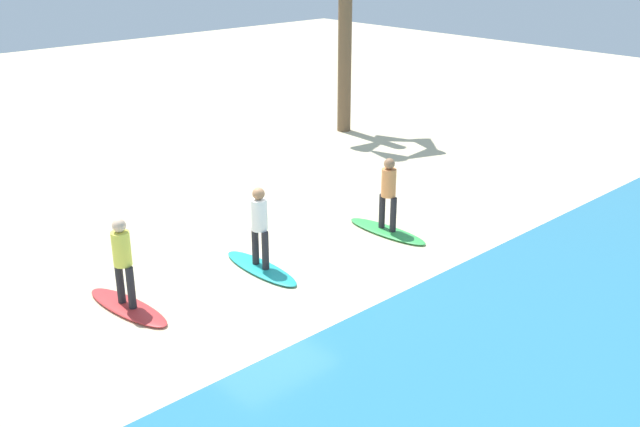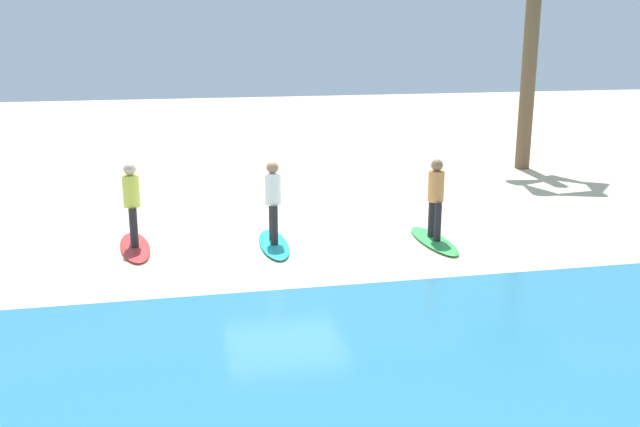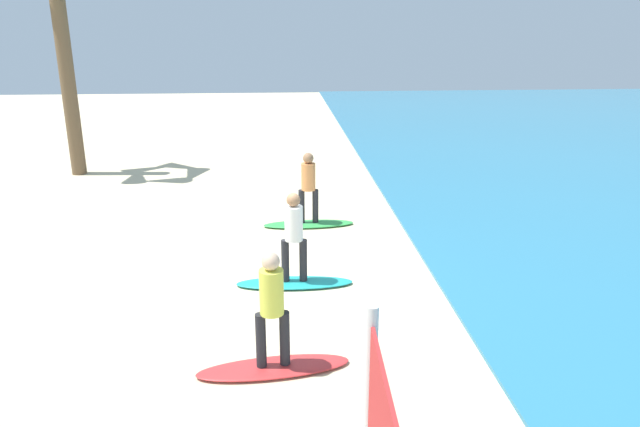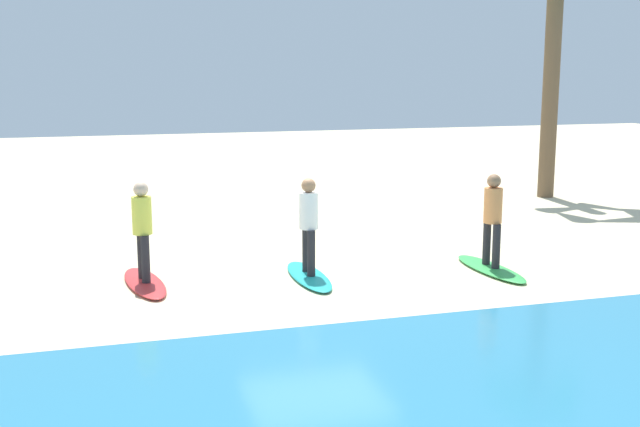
{
  "view_description": "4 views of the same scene",
  "coord_description": "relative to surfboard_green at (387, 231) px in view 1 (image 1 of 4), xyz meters",
  "views": [
    {
      "loc": [
        8.2,
        10.67,
        6.31
      ],
      "look_at": [
        -0.63,
        1.18,
        1.19
      ],
      "focal_mm": 40.69,
      "sensor_mm": 36.0,
      "label": 1
    },
    {
      "loc": [
        2.15,
        14.04,
        4.31
      ],
      "look_at": [
        -0.41,
        1.74,
        0.99
      ],
      "focal_mm": 40.27,
      "sensor_mm": 36.0,
      "label": 2
    },
    {
      "loc": [
        9.99,
        0.17,
        4.54
      ],
      "look_at": [
        -0.84,
        0.95,
        0.99
      ],
      "focal_mm": 33.1,
      "sensor_mm": 36.0,
      "label": 3
    },
    {
      "loc": [
        3.84,
        13.02,
        3.56
      ],
      "look_at": [
        0.12,
        0.62,
        1.16
      ],
      "focal_mm": 44.55,
      "sensor_mm": 36.0,
      "label": 4
    }
  ],
  "objects": [
    {
      "name": "ground_plane",
      "position": [
        2.97,
        -0.84,
        -0.04
      ],
      "size": [
        60.0,
        60.0,
        0.0
      ],
      "primitive_type": "plane",
      "color": "beige"
    },
    {
      "name": "surfer_green",
      "position": [
        -0.0,
        -0.0,
        0.99
      ],
      "size": [
        0.32,
        0.46,
        1.64
      ],
      "color": "#232328",
      "rests_on": "surfboard_green"
    },
    {
      "name": "surfer_teal",
      "position": [
        3.23,
        -0.43,
        0.99
      ],
      "size": [
        0.32,
        0.46,
        1.64
      ],
      "color": "#232328",
      "rests_on": "surfboard_teal"
    },
    {
      "name": "surfboard_teal",
      "position": [
        3.23,
        -0.43,
        0.0
      ],
      "size": [
        0.6,
        2.11,
        0.09
      ],
      "primitive_type": "ellipsoid",
      "rotation": [
        0.0,
        0.0,
        1.55
      ],
      "color": "teal",
      "rests_on": "ground"
    },
    {
      "name": "surfboard_red",
      "position": [
        5.94,
        -0.8,
        0.0
      ],
      "size": [
        0.8,
        2.15,
        0.09
      ],
      "primitive_type": "ellipsoid",
      "rotation": [
        0.0,
        0.0,
        1.69
      ],
      "color": "red",
      "rests_on": "ground"
    },
    {
      "name": "surfer_red",
      "position": [
        5.94,
        -0.8,
        0.99
      ],
      "size": [
        0.32,
        0.46,
        1.64
      ],
      "color": "#232328",
      "rests_on": "surfboard_red"
    },
    {
      "name": "surfboard_green",
      "position": [
        0.0,
        0.0,
        0.0
      ],
      "size": [
        0.64,
        2.12,
        0.09
      ],
      "primitive_type": "ellipsoid",
      "rotation": [
        0.0,
        0.0,
        1.61
      ],
      "color": "green",
      "rests_on": "ground"
    }
  ]
}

